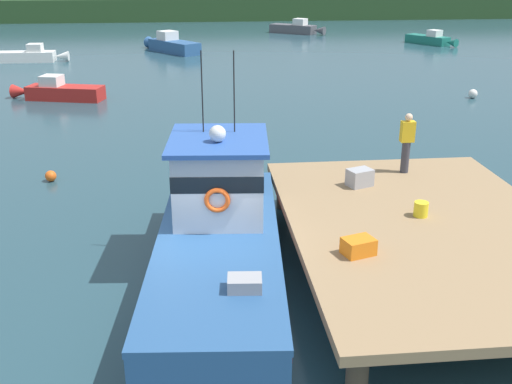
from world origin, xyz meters
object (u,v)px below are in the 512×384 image
bait_bucket (421,209)px  moored_boat_mid_harbor (31,56)px  moored_boat_far_left (59,91)px  mooring_buoy_spare_mooring (51,176)px  mooring_buoy_inshore (473,94)px  crate_stack_mid_dock (358,246)px  crate_single_by_cleat (360,178)px  moored_boat_far_right (296,28)px  main_fishing_boat (219,234)px  moored_boat_near_channel (431,39)px  deckhand_by_the_boat (407,142)px  moored_boat_off_the_point (171,45)px  mooring_buoy_channel_marker (62,89)px

bait_bucket → moored_boat_mid_harbor: (-16.01, 31.17, -0.96)m
moored_boat_far_left → mooring_buoy_spare_mooring: bearing=-80.2°
mooring_buoy_inshore → bait_bucket: bearing=-117.9°
crate_stack_mid_dock → mooring_buoy_spare_mooring: (-7.74, 8.28, -1.19)m
crate_stack_mid_dock → moored_boat_mid_harbor: (-14.13, 32.87, -0.95)m
crate_stack_mid_dock → crate_single_by_cleat: crate_single_by_cleat is taller
mooring_buoy_spare_mooring → moored_boat_far_right: bearing=69.9°
main_fishing_boat → moored_boat_far_right: bearing=78.6°
mooring_buoy_inshore → crate_single_by_cleat: bearing=-123.4°
crate_single_by_cleat → mooring_buoy_inshore: bearing=56.6°
moored_boat_far_left → moored_boat_near_channel: size_ratio=1.09×
crate_single_by_cleat → main_fishing_boat: bearing=-149.8°
moored_boat_mid_harbor → mooring_buoy_inshore: moored_boat_mid_harbor is taller
bait_bucket → moored_boat_near_channel: bearing=68.8°
bait_bucket → moored_boat_mid_harbor: size_ratio=0.07×
deckhand_by_the_boat → moored_boat_far_right: size_ratio=0.33×
crate_stack_mid_dock → moored_boat_near_channel: 42.02m
bait_bucket → moored_boat_far_left: size_ratio=0.07×
mooring_buoy_inshore → moored_boat_near_channel: bearing=75.0°
bait_bucket → moored_boat_off_the_point: 35.50m
crate_single_by_cleat → moored_boat_mid_harbor: 32.83m
main_fishing_boat → deckhand_by_the_boat: 6.09m
moored_boat_off_the_point → deckhand_by_the_boat: bearing=-77.2°
moored_boat_mid_harbor → moored_boat_near_channel: (30.39, 5.86, -0.01)m
main_fishing_boat → crate_stack_mid_dock: bearing=-31.4°
main_fishing_boat → moored_boat_near_channel: 41.67m
deckhand_by_the_boat → mooring_buoy_spare_mooring: size_ratio=4.64×
crate_single_by_cleat → deckhand_by_the_boat: (1.48, 0.91, 0.64)m
bait_bucket → moored_boat_mid_harbor: bait_bucket is taller
moored_boat_mid_harbor → crate_single_by_cleat: bearing=-62.5°
deckhand_by_the_boat → mooring_buoy_channel_marker: 21.47m
main_fishing_boat → deckhand_by_the_boat: main_fishing_boat is taller
moored_boat_far_right → mooring_buoy_channel_marker: moored_boat_far_right is taller
moored_boat_off_the_point → moored_boat_mid_harbor: bearing=-158.5°
moored_boat_far_right → moored_boat_off_the_point: bearing=-136.2°
moored_boat_far_right → bait_bucket: bearing=-95.9°
moored_boat_far_right → mooring_buoy_spare_mooring: size_ratio=14.26×
crate_single_by_cleat → mooring_buoy_spare_mooring: (-8.76, 4.51, -1.24)m
bait_bucket → moored_boat_far_left: bearing=122.0°
bait_bucket → moored_boat_far_right: size_ratio=0.07×
crate_stack_mid_dock → moored_boat_far_left: bearing=115.7°
bait_bucket → crate_stack_mid_dock: bearing=-137.9°
crate_stack_mid_dock → deckhand_by_the_boat: (2.50, 4.67, 0.69)m
deckhand_by_the_boat → moored_boat_mid_harbor: (-16.62, 28.20, -1.65)m
bait_bucket → moored_boat_far_right: bearing=84.1°
moored_boat_far_right → mooring_buoy_spare_mooring: (-14.31, -39.15, -0.30)m
moored_boat_far_right → moored_boat_near_channel: 13.02m
moored_boat_mid_harbor → mooring_buoy_inshore: size_ratio=10.51×
bait_bucket → moored_boat_off_the_point: (-6.64, 34.87, -0.85)m
bait_bucket → mooring_buoy_channel_marker: bearing=120.4°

